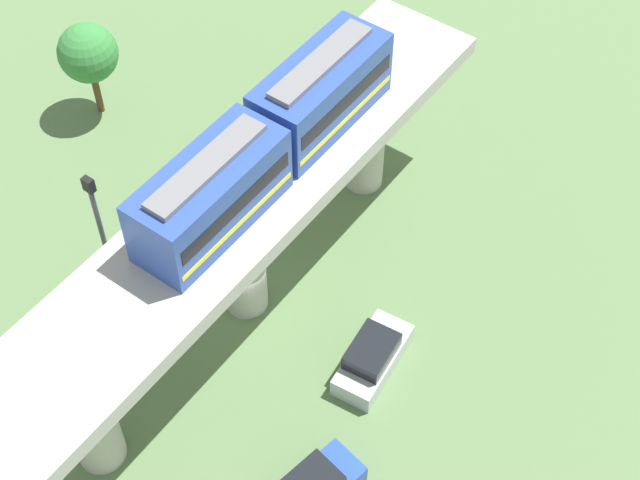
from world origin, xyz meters
name	(u,v)px	position (x,y,z in m)	size (l,w,h in m)	color
ground_plane	(247,302)	(0.00, 0.00, 0.00)	(120.00, 120.00, 0.00)	#5B7A4C
viaduct	(239,227)	(0.00, 0.00, 5.25)	(5.20, 28.00, 6.90)	#B7B2AA
train	(268,141)	(0.00, -2.09, 8.43)	(2.64, 13.55, 3.24)	#2D4CA5
parked_car_silver	(373,357)	(-6.38, -0.51, 0.74)	(2.27, 4.38, 1.76)	#B2B5BA
tree_near_viaduct	(88,53)	(13.96, -5.09, 3.84)	(3.03, 3.03, 5.38)	brown
signal_post	(107,252)	(3.40, 4.09, 5.27)	(0.44, 0.28, 9.50)	#4C4C51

